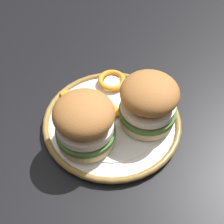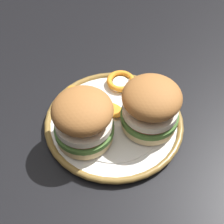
{
  "view_description": "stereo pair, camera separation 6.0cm",
  "coord_description": "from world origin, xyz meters",
  "px_view_note": "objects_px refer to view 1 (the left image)",
  "views": [
    {
      "loc": [
        0.42,
        -0.06,
        1.23
      ],
      "look_at": [
        0.02,
        -0.06,
        0.75
      ],
      "focal_mm": 53.96,
      "sensor_mm": 36.0,
      "label": 1
    },
    {
      "loc": [
        0.42,
        0.0,
        1.23
      ],
      "look_at": [
        0.02,
        -0.06,
        0.75
      ],
      "focal_mm": 53.96,
      "sensor_mm": 36.0,
      "label": 2
    }
  ],
  "objects_px": {
    "dining_table": "(139,142)",
    "dinner_plate": "(112,122)",
    "sandwich_half_right": "(85,122)",
    "sandwich_half_left": "(149,102)"
  },
  "relations": [
    {
      "from": "dining_table",
      "to": "dinner_plate",
      "type": "xyz_separation_m",
      "value": [
        0.02,
        -0.06,
        0.1
      ]
    },
    {
      "from": "dinner_plate",
      "to": "sandwich_half_left",
      "type": "relative_size",
      "value": 1.93
    },
    {
      "from": "dinner_plate",
      "to": "sandwich_half_right",
      "type": "xyz_separation_m",
      "value": [
        0.05,
        -0.05,
        0.06
      ]
    },
    {
      "from": "dinner_plate",
      "to": "sandwich_half_right",
      "type": "distance_m",
      "value": 0.09
    },
    {
      "from": "sandwich_half_right",
      "to": "dinner_plate",
      "type": "bearing_deg",
      "value": 134.99
    },
    {
      "from": "sandwich_half_left",
      "to": "dining_table",
      "type": "bearing_deg",
      "value": -159.52
    },
    {
      "from": "dinner_plate",
      "to": "sandwich_half_left",
      "type": "bearing_deg",
      "value": 91.17
    },
    {
      "from": "dining_table",
      "to": "dinner_plate",
      "type": "distance_m",
      "value": 0.11
    },
    {
      "from": "dining_table",
      "to": "sandwich_half_right",
      "type": "xyz_separation_m",
      "value": [
        0.07,
        -0.11,
        0.15
      ]
    },
    {
      "from": "sandwich_half_right",
      "to": "dining_table",
      "type": "bearing_deg",
      "value": 122.57
    }
  ]
}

